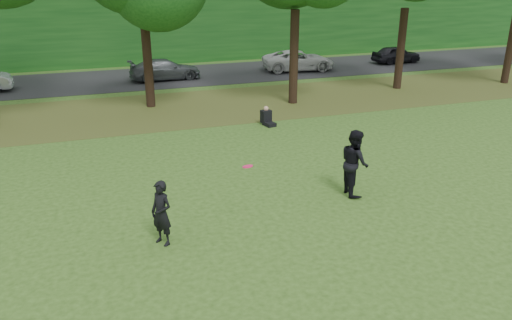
% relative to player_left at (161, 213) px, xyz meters
% --- Properties ---
extents(ground, '(120.00, 120.00, 0.00)m').
position_rel_player_left_xyz_m(ground, '(4.47, -0.32, -0.84)').
color(ground, '#2C4716').
rests_on(ground, ground).
extents(leaf_litter, '(60.00, 7.00, 0.01)m').
position_rel_player_left_xyz_m(leaf_litter, '(4.47, 12.68, -0.83)').
color(leaf_litter, '#4D441B').
rests_on(leaf_litter, ground).
extents(street, '(70.00, 7.00, 0.02)m').
position_rel_player_left_xyz_m(street, '(4.47, 20.68, -0.83)').
color(street, black).
rests_on(street, ground).
extents(far_hedge, '(70.00, 3.00, 5.00)m').
position_rel_player_left_xyz_m(far_hedge, '(4.47, 26.68, 1.66)').
color(far_hedge, '#134315').
rests_on(far_hedge, ground).
extents(player_left, '(0.69, 0.73, 1.67)m').
position_rel_player_left_xyz_m(player_left, '(0.00, 0.00, 0.00)').
color(player_left, black).
rests_on(player_left, ground).
extents(player_right, '(0.88, 1.07, 2.03)m').
position_rel_player_left_xyz_m(player_right, '(5.95, 1.14, 0.18)').
color(player_right, black).
rests_on(player_right, ground).
extents(parked_cars, '(36.14, 2.74, 1.43)m').
position_rel_player_left_xyz_m(parked_cars, '(3.03, 19.99, -0.15)').
color(parked_cars, black).
rests_on(parked_cars, street).
extents(frisbee, '(0.38, 0.38, 0.08)m').
position_rel_player_left_xyz_m(frisbee, '(2.26, 0.12, 0.91)').
color(frisbee, '#FF155E').
rests_on(frisbee, ground).
extents(seated_person, '(0.56, 0.80, 0.83)m').
position_rel_player_left_xyz_m(seated_person, '(5.91, 8.77, -0.53)').
color(seated_person, black).
rests_on(seated_person, ground).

